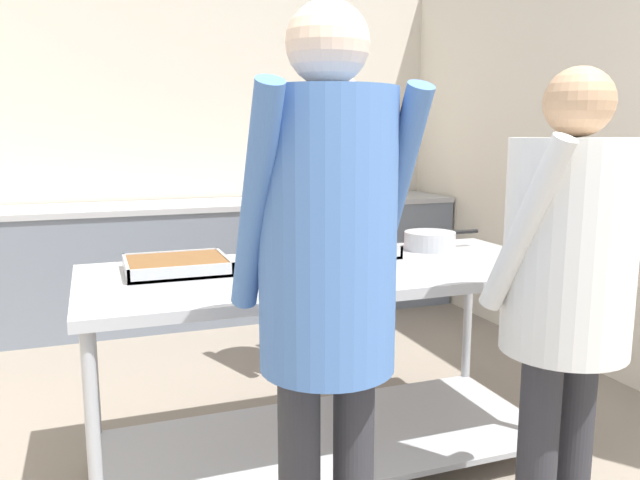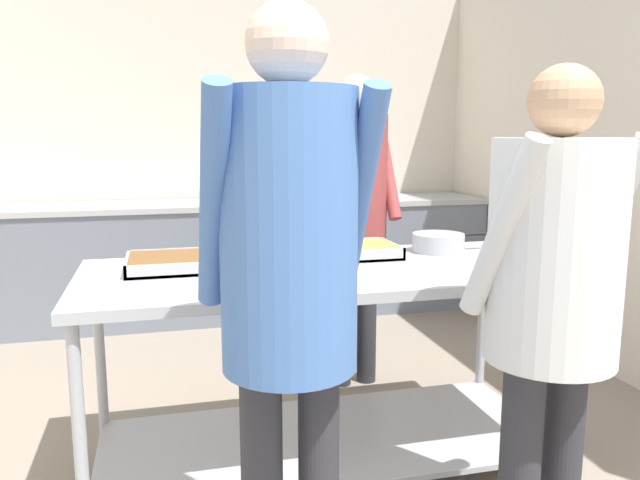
{
  "view_description": "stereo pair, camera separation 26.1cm",
  "coord_description": "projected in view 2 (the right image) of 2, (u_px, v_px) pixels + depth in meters",
  "views": [
    {
      "loc": [
        -0.86,
        -0.97,
        1.41
      ],
      "look_at": [
        0.03,
        1.45,
        0.97
      ],
      "focal_mm": 35.0,
      "sensor_mm": 36.0,
      "label": 1
    },
    {
      "loc": [
        -0.61,
        -1.04,
        1.41
      ],
      "look_at": [
        0.03,
        1.45,
        0.97
      ],
      "focal_mm": 35.0,
      "sensor_mm": 36.0,
      "label": 2
    }
  ],
  "objects": [
    {
      "name": "wall_rear",
      "position": [
        237.0,
        144.0,
        5.06
      ],
      "size": [
        3.96,
        0.06,
        2.65
      ],
      "color": "beige",
      "rests_on": "ground_plane"
    },
    {
      "name": "wall_right",
      "position": [
        618.0,
        148.0,
        3.59
      ],
      "size": [
        0.06,
        4.21,
        2.65
      ],
      "color": "beige",
      "rests_on": "ground_plane"
    },
    {
      "name": "back_counter",
      "position": [
        245.0,
        258.0,
        4.86
      ],
      "size": [
        3.8,
        0.65,
        0.9
      ],
      "color": "slate",
      "rests_on": "ground_plane"
    },
    {
      "name": "serving_counter",
      "position": [
        326.0,
        334.0,
        2.58
      ],
      "size": [
        1.96,
        0.85,
        0.87
      ],
      "color": "#ADAFB5",
      "rests_on": "ground_plane"
    },
    {
      "name": "serving_tray_roast",
      "position": [
        177.0,
        263.0,
        2.52
      ],
      "size": [
        0.4,
        0.34,
        0.05
      ],
      "color": "#ADAFB5",
      "rests_on": "serving_counter"
    },
    {
      "name": "plate_stack",
      "position": [
        267.0,
        262.0,
        2.57
      ],
      "size": [
        0.26,
        0.26,
        0.04
      ],
      "color": "white",
      "rests_on": "serving_counter"
    },
    {
      "name": "serving_tray_vegetables",
      "position": [
        347.0,
        251.0,
        2.77
      ],
      "size": [
        0.44,
        0.31,
        0.05
      ],
      "color": "#ADAFB5",
      "rests_on": "serving_counter"
    },
    {
      "name": "sauce_pan",
      "position": [
        439.0,
        242.0,
        2.89
      ],
      "size": [
        0.38,
        0.24,
        0.08
      ],
      "color": "#ADAFB5",
      "rests_on": "serving_counter"
    },
    {
      "name": "guest_serving_left",
      "position": [
        289.0,
        264.0,
        1.63
      ],
      "size": [
        0.46,
        0.36,
        1.73
      ],
      "color": "#2D2D33",
      "rests_on": "ground_plane"
    },
    {
      "name": "guest_serving_right",
      "position": [
        553.0,
        278.0,
        1.87
      ],
      "size": [
        0.53,
        0.39,
        1.61
      ],
      "color": "#2D2D33",
      "rests_on": "ground_plane"
    },
    {
      "name": "cook_behind_counter",
      "position": [
        355.0,
        196.0,
        3.4
      ],
      "size": [
        0.46,
        0.36,
        1.72
      ],
      "color": "#2D2D33",
      "rests_on": "ground_plane"
    },
    {
      "name": "water_bottle",
      "position": [
        384.0,
        181.0,
        5.12
      ],
      "size": [
        0.07,
        0.07,
        0.28
      ],
      "color": "brown",
      "rests_on": "back_counter"
    }
  ]
}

